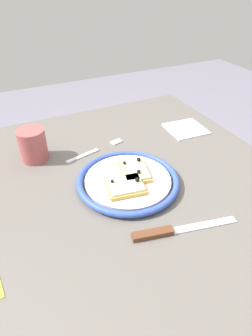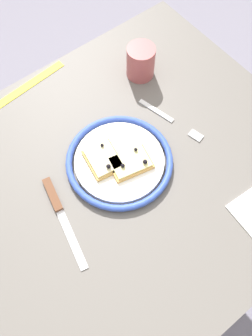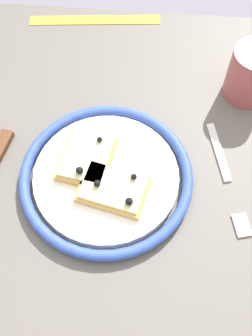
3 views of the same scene
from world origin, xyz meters
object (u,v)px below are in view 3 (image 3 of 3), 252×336
at_px(pizza_slice_far, 84,158).
at_px(cup, 251,74).
at_px(measuring_tape, 95,20).
at_px(pizza_slice_near, 114,186).
at_px(fork, 227,178).
at_px(plate, 106,177).
at_px(dining_table, 89,217).

xyz_separation_m(pizza_slice_far, cup, (-0.26, -0.17, 0.02)).
height_order(cup, measuring_tape, cup).
distance_m(pizza_slice_near, measuring_tape, 0.38).
bearing_deg(measuring_tape, pizza_slice_far, 88.72).
distance_m(pizza_slice_far, fork, 0.22).
xyz_separation_m(pizza_slice_far, measuring_tape, (0.02, -0.33, -0.02)).
bearing_deg(pizza_slice_far, measuring_tape, -85.75).
distance_m(plate, cup, 0.30).
distance_m(dining_table, cup, 0.37).
relative_size(dining_table, cup, 10.72).
relative_size(plate, pizza_slice_far, 2.59).
xyz_separation_m(plate, fork, (-0.19, -0.02, -0.01)).
bearing_deg(pizza_slice_far, plate, 148.57).
height_order(pizza_slice_near, cup, cup).
bearing_deg(fork, pizza_slice_near, 13.38).
bearing_deg(plate, pizza_slice_near, 122.91).
xyz_separation_m(pizza_slice_near, cup, (-0.21, -0.22, 0.02)).
relative_size(pizza_slice_near, cup, 1.20).
bearing_deg(dining_table, fork, -168.33).
distance_m(plate, pizza_slice_near, 0.03).
xyz_separation_m(pizza_slice_near, fork, (-0.17, -0.04, -0.02)).
bearing_deg(pizza_slice_far, fork, 179.19).
bearing_deg(measuring_tape, plate, 94.26).
relative_size(plate, measuring_tape, 1.04).
xyz_separation_m(pizza_slice_near, measuring_tape, (0.08, -0.38, -0.02)).
xyz_separation_m(plate, pizza_slice_far, (0.04, -0.02, 0.01)).
height_order(fork, cup, cup).
distance_m(dining_table, plate, 0.11).
bearing_deg(plate, pizza_slice_far, -31.43).
bearing_deg(cup, plate, 41.04).
relative_size(dining_table, pizza_slice_far, 9.82).
height_order(plate, cup, cup).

